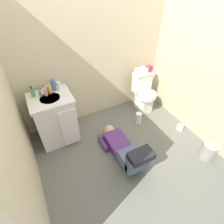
{
  "coord_description": "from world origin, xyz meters",
  "views": [
    {
      "loc": [
        -0.97,
        -1.53,
        2.27
      ],
      "look_at": [
        0.01,
        0.4,
        0.45
      ],
      "focal_mm": 28.57,
      "sensor_mm": 36.0,
      "label": 1
    }
  ],
  "objects_px": {
    "soap_dispenser": "(33,92)",
    "bottle_pink": "(45,92)",
    "toilet": "(144,93)",
    "tissue_box": "(141,71)",
    "trash_can": "(209,151)",
    "paper_towel_roll": "(138,118)",
    "vanity_cabinet": "(56,119)",
    "person_plumber": "(125,150)",
    "faucet": "(47,89)",
    "toiletry_bag": "(148,69)",
    "bottle_green": "(40,93)",
    "bottle_amber": "(49,90)",
    "toilet_paper_roll": "(180,127)",
    "bottle_blue": "(53,85)",
    "bottle_clear": "(59,86)"
  },
  "relations": [
    {
      "from": "bottle_blue",
      "to": "paper_towel_roll",
      "type": "xyz_separation_m",
      "value": [
        1.26,
        -0.45,
        -0.8
      ]
    },
    {
      "from": "faucet",
      "to": "bottle_green",
      "type": "distance_m",
      "value": 0.12
    },
    {
      "from": "bottle_green",
      "to": "person_plumber",
      "type": "bearing_deg",
      "value": -47.08
    },
    {
      "from": "toilet",
      "to": "bottle_green",
      "type": "height_order",
      "value": "bottle_green"
    },
    {
      "from": "soap_dispenser",
      "to": "toilet_paper_roll",
      "type": "relative_size",
      "value": 1.51
    },
    {
      "from": "soap_dispenser",
      "to": "paper_towel_roll",
      "type": "relative_size",
      "value": 0.78
    },
    {
      "from": "toilet",
      "to": "toiletry_bag",
      "type": "relative_size",
      "value": 6.05
    },
    {
      "from": "toiletry_bag",
      "to": "vanity_cabinet",
      "type": "bearing_deg",
      "value": -176.27
    },
    {
      "from": "bottle_green",
      "to": "bottle_blue",
      "type": "relative_size",
      "value": 0.59
    },
    {
      "from": "toilet_paper_roll",
      "to": "soap_dispenser",
      "type": "bearing_deg",
      "value": 156.85
    },
    {
      "from": "soap_dispenser",
      "to": "bottle_pink",
      "type": "height_order",
      "value": "soap_dispenser"
    },
    {
      "from": "soap_dispenser",
      "to": "bottle_amber",
      "type": "distance_m",
      "value": 0.22
    },
    {
      "from": "vanity_cabinet",
      "to": "bottle_pink",
      "type": "height_order",
      "value": "bottle_pink"
    },
    {
      "from": "bottle_pink",
      "to": "bottle_clear",
      "type": "xyz_separation_m",
      "value": [
        0.21,
        0.05,
        0.0
      ]
    },
    {
      "from": "bottle_pink",
      "to": "bottle_blue",
      "type": "relative_size",
      "value": 0.7
    },
    {
      "from": "paper_towel_roll",
      "to": "bottle_green",
      "type": "bearing_deg",
      "value": 165.81
    },
    {
      "from": "faucet",
      "to": "bottle_blue",
      "type": "xyz_separation_m",
      "value": [
        0.11,
        0.01,
        0.04
      ]
    },
    {
      "from": "tissue_box",
      "to": "paper_towel_roll",
      "type": "bearing_deg",
      "value": -121.88
    },
    {
      "from": "faucet",
      "to": "bottle_green",
      "type": "bearing_deg",
      "value": -146.02
    },
    {
      "from": "vanity_cabinet",
      "to": "faucet",
      "type": "height_order",
      "value": "faucet"
    },
    {
      "from": "vanity_cabinet",
      "to": "soap_dispenser",
      "type": "relative_size",
      "value": 4.94
    },
    {
      "from": "faucet",
      "to": "toiletry_bag",
      "type": "relative_size",
      "value": 0.81
    },
    {
      "from": "toilet",
      "to": "soap_dispenser",
      "type": "xyz_separation_m",
      "value": [
        -1.86,
        0.1,
        0.52
      ]
    },
    {
      "from": "bottle_amber",
      "to": "bottle_blue",
      "type": "distance_m",
      "value": 0.1
    },
    {
      "from": "tissue_box",
      "to": "bottle_clear",
      "type": "xyz_separation_m",
      "value": [
        -1.45,
        0.01,
        0.08
      ]
    },
    {
      "from": "tissue_box",
      "to": "bottle_blue",
      "type": "xyz_separation_m",
      "value": [
        -1.52,
        0.04,
        0.11
      ]
    },
    {
      "from": "bottle_pink",
      "to": "toiletry_bag",
      "type": "bearing_deg",
      "value": 1.31
    },
    {
      "from": "faucet",
      "to": "toiletry_bag",
      "type": "distance_m",
      "value": 1.78
    },
    {
      "from": "bottle_amber",
      "to": "bottle_clear",
      "type": "height_order",
      "value": "bottle_clear"
    },
    {
      "from": "person_plumber",
      "to": "paper_towel_roll",
      "type": "xyz_separation_m",
      "value": [
        0.61,
        0.55,
        -0.07
      ]
    },
    {
      "from": "faucet",
      "to": "bottle_pink",
      "type": "xyz_separation_m",
      "value": [
        -0.03,
        -0.07,
        0.01
      ]
    },
    {
      "from": "toilet",
      "to": "soap_dispenser",
      "type": "bearing_deg",
      "value": 176.9
    },
    {
      "from": "trash_can",
      "to": "paper_towel_roll",
      "type": "xyz_separation_m",
      "value": [
        -0.5,
        1.11,
        -0.03
      ]
    },
    {
      "from": "faucet",
      "to": "bottle_pink",
      "type": "relative_size",
      "value": 0.83
    },
    {
      "from": "paper_towel_roll",
      "to": "trash_can",
      "type": "bearing_deg",
      "value": -65.72
    },
    {
      "from": "toilet",
      "to": "tissue_box",
      "type": "distance_m",
      "value": 0.44
    },
    {
      "from": "bottle_amber",
      "to": "toilet_paper_roll",
      "type": "relative_size",
      "value": 1.11
    },
    {
      "from": "toilet",
      "to": "trash_can",
      "type": "distance_m",
      "value": 1.46
    },
    {
      "from": "bottle_clear",
      "to": "toilet",
      "type": "bearing_deg",
      "value": -3.99
    },
    {
      "from": "faucet",
      "to": "bottle_amber",
      "type": "xyz_separation_m",
      "value": [
        0.03,
        -0.04,
        0.01
      ]
    },
    {
      "from": "bottle_green",
      "to": "bottle_blue",
      "type": "height_order",
      "value": "bottle_blue"
    },
    {
      "from": "soap_dispenser",
      "to": "bottle_green",
      "type": "xyz_separation_m",
      "value": [
        0.09,
        -0.05,
        -0.02
      ]
    },
    {
      "from": "vanity_cabinet",
      "to": "trash_can",
      "type": "relative_size",
      "value": 3.0
    },
    {
      "from": "vanity_cabinet",
      "to": "person_plumber",
      "type": "height_order",
      "value": "vanity_cabinet"
    },
    {
      "from": "toilet",
      "to": "person_plumber",
      "type": "relative_size",
      "value": 0.7
    },
    {
      "from": "person_plumber",
      "to": "bottle_amber",
      "type": "distance_m",
      "value": 1.39
    },
    {
      "from": "paper_towel_roll",
      "to": "bottle_clear",
      "type": "bearing_deg",
      "value": 160.45
    },
    {
      "from": "toiletry_bag",
      "to": "toilet_paper_roll",
      "type": "relative_size",
      "value": 1.13
    },
    {
      "from": "vanity_cabinet",
      "to": "person_plumber",
      "type": "xyz_separation_m",
      "value": [
        0.75,
        -0.85,
        -0.24
      ]
    },
    {
      "from": "bottle_pink",
      "to": "toilet_paper_roll",
      "type": "height_order",
      "value": "bottle_pink"
    }
  ]
}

